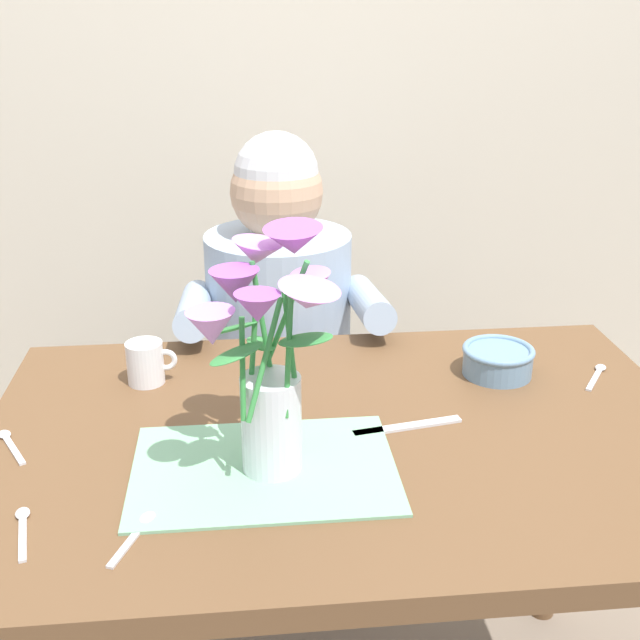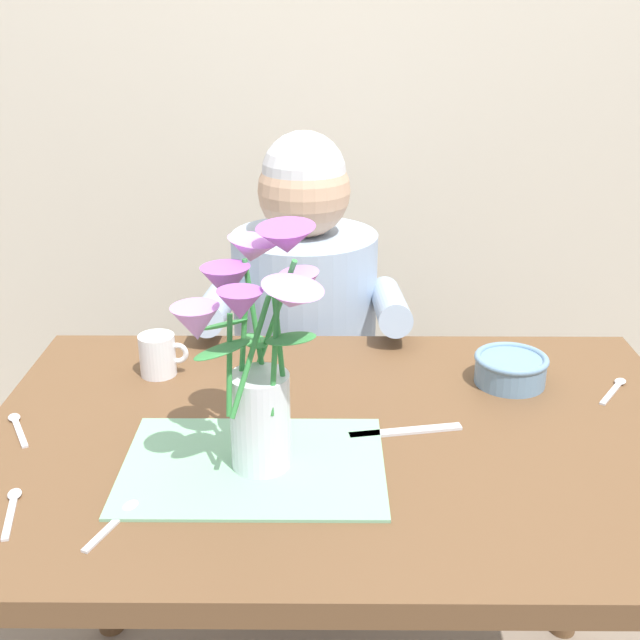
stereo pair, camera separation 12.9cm
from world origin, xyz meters
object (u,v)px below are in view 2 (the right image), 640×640
(seated_person, at_px, (305,367))
(flower_vase, at_px, (257,346))
(dinner_knife, at_px, (406,432))
(coffee_cup, at_px, (158,355))
(ceramic_bowl, at_px, (511,368))

(seated_person, distance_m, flower_vase, 0.81)
(dinner_knife, xyz_separation_m, coffee_cup, (-0.45, 0.22, 0.04))
(seated_person, xyz_separation_m, flower_vase, (-0.05, -0.72, 0.38))
(flower_vase, relative_size, coffee_cup, 3.95)
(ceramic_bowl, distance_m, coffee_cup, 0.66)
(flower_vase, height_order, ceramic_bowl, flower_vase)
(dinner_knife, height_order, coffee_cup, coffee_cup)
(ceramic_bowl, height_order, dinner_knife, ceramic_bowl)
(seated_person, relative_size, ceramic_bowl, 8.35)
(flower_vase, relative_size, dinner_knife, 1.93)
(coffee_cup, bearing_deg, ceramic_bowl, -2.85)
(ceramic_bowl, relative_size, coffee_cup, 1.46)
(seated_person, height_order, ceramic_bowl, seated_person)
(ceramic_bowl, bearing_deg, dinner_knife, -138.41)
(seated_person, xyz_separation_m, coffee_cup, (-0.27, -0.40, 0.22))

